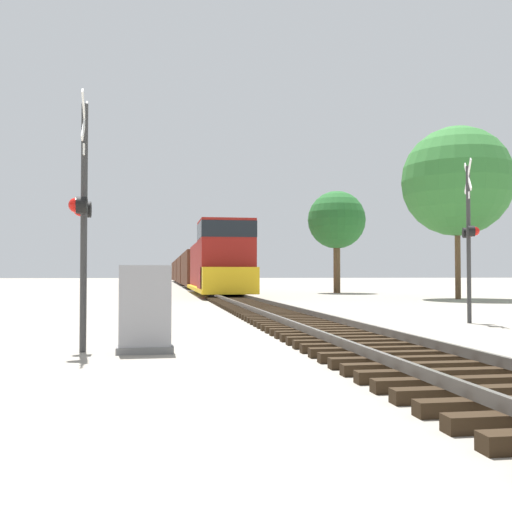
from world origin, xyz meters
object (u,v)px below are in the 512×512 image
object	(u,v)px
tree_mid_background	(337,220)
freight_train	(190,270)
relay_cabinet	(146,310)
crossing_signal_near	(83,211)
tree_far_right	(457,181)
crossing_signal_far	(469,234)

from	to	relation	value
tree_mid_background	freight_train	bearing A→B (deg)	106.20
freight_train	relay_cabinet	world-z (taller)	freight_train
crossing_signal_near	freight_train	bearing A→B (deg)	174.37
relay_cabinet	tree_far_right	size ratio (longest dim) A/B	0.16
crossing_signal_near	crossing_signal_far	xyz separation A→B (m)	(10.12, 4.74, 0.00)
crossing_signal_far	tree_far_right	bearing A→B (deg)	-9.11
relay_cabinet	crossing_signal_far	bearing A→B (deg)	29.27
relay_cabinet	tree_mid_background	size ratio (longest dim) A/B	0.20
tree_far_right	tree_mid_background	world-z (taller)	tree_far_right
freight_train	tree_mid_background	bearing A→B (deg)	-73.80
tree_mid_background	tree_far_right	bearing A→B (deg)	-72.89
freight_train	tree_far_right	distance (m)	45.26
crossing_signal_far	tree_far_right	distance (m)	17.74
freight_train	crossing_signal_near	bearing A→B (deg)	-94.65
freight_train	tree_mid_background	size ratio (longest dim) A/B	11.64
tree_far_right	freight_train	bearing A→B (deg)	106.44
crossing_signal_near	relay_cabinet	distance (m)	2.13
crossing_signal_near	crossing_signal_far	distance (m)	11.17
crossing_signal_far	relay_cabinet	bearing A→B (deg)	136.92
tree_far_right	tree_mid_background	distance (m)	12.10
freight_train	relay_cabinet	bearing A→B (deg)	-93.61
relay_cabinet	tree_far_right	xyz separation A→B (m)	(16.76, 20.45, 5.85)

